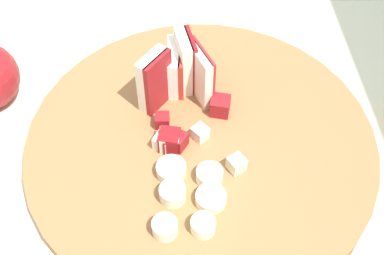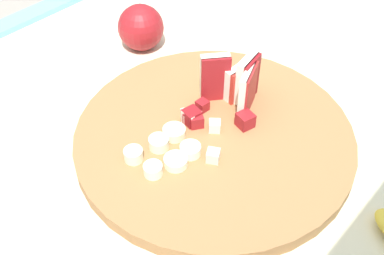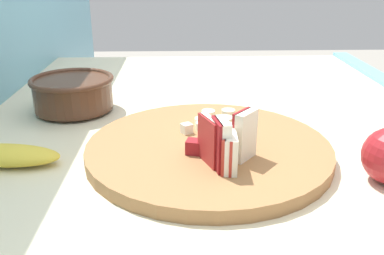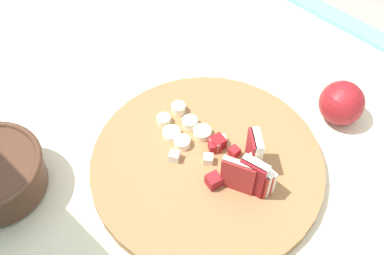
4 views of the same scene
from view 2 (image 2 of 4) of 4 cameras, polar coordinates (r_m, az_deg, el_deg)
The scene contains 5 objects.
cutting_board at distance 0.60m, azimuth 2.73°, elevation -1.09°, with size 0.36×0.36×0.02m, color olive.
apple_wedge_fan at distance 0.62m, azimuth 5.75°, elevation 5.74°, with size 0.07×0.08×0.07m.
apple_dice_pile at distance 0.59m, azimuth 1.52°, elevation 0.96°, with size 0.10×0.09×0.02m.
banana_slice_rows at distance 0.56m, azimuth -3.27°, elevation -2.89°, with size 0.09×0.07×0.02m.
whole_apple at distance 0.76m, azimuth -6.36°, elevation 12.24°, with size 0.07×0.07×0.07m, color maroon.
Camera 2 is at (0.32, 0.29, 1.30)m, focal length 42.99 mm.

